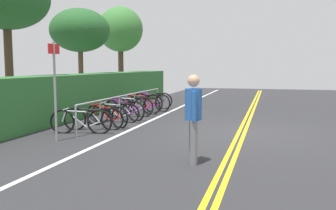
{
  "coord_description": "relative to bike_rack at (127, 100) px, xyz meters",
  "views": [
    {
      "loc": [
        -10.36,
        -0.74,
        1.86
      ],
      "look_at": [
        0.06,
        2.16,
        0.7
      ],
      "focal_mm": 39.47,
      "sensor_mm": 36.0,
      "label": 1
    }
  ],
  "objects": [
    {
      "name": "bicycle_5",
      "position": [
        0.39,
        0.06,
        -0.27
      ],
      "size": [
        0.5,
        1.7,
        0.78
      ],
      "color": "black",
      "rests_on": "ground_plane"
    },
    {
      "name": "bicycle_8",
      "position": [
        2.34,
        -0.13,
        -0.28
      ],
      "size": [
        0.65,
        1.77,
        0.76
      ],
      "color": "black",
      "rests_on": "ground_plane"
    },
    {
      "name": "tree_extra",
      "position": [
        7.42,
        3.35,
        3.2
      ],
      "size": [
        2.51,
        2.51,
        5.12
      ],
      "color": "#473323",
      "rests_on": "ground_plane"
    },
    {
      "name": "bicycle_7",
      "position": [
        1.7,
        0.14,
        -0.27
      ],
      "size": [
        0.46,
        1.84,
        0.78
      ],
      "color": "black",
      "rests_on": "ground_plane"
    },
    {
      "name": "pedestrian",
      "position": [
        -5.31,
        -3.46,
        0.34
      ],
      "size": [
        0.47,
        0.32,
        1.69
      ],
      "color": "slate",
      "rests_on": "ground_plane"
    },
    {
      "name": "bicycle_0",
      "position": [
        -3.09,
        0.13,
        -0.3
      ],
      "size": [
        0.54,
        1.7,
        0.72
      ],
      "color": "black",
      "rests_on": "ground_plane"
    },
    {
      "name": "tree_far_right",
      "position": [
        2.66,
        3.25,
        2.74
      ],
      "size": [
        2.61,
        2.61,
        4.34
      ],
      "color": "brown",
      "rests_on": "ground_plane"
    },
    {
      "name": "bike_lane_stripe_white",
      "position": [
        -1.72,
        -0.96,
        -0.63
      ],
      "size": [
        35.9,
        0.12,
        0.0
      ],
      "primitive_type": "cube",
      "color": "white",
      "rests_on": "ground_plane"
    },
    {
      "name": "bicycle_1",
      "position": [
        -2.47,
        0.06,
        -0.31
      ],
      "size": [
        0.56,
        1.74,
        0.7
      ],
      "color": "black",
      "rests_on": "ground_plane"
    },
    {
      "name": "bicycle_3",
      "position": [
        -0.96,
        0.04,
        -0.32
      ],
      "size": [
        0.46,
        1.65,
        0.69
      ],
      "color": "black",
      "rests_on": "ground_plane"
    },
    {
      "name": "hedge_backdrop",
      "position": [
        1.5,
        2.09,
        0.13
      ],
      "size": [
        16.18,
        1.22,
        1.54
      ],
      "primitive_type": "cube",
      "color": "#2D6B30",
      "rests_on": "ground_plane"
    },
    {
      "name": "centre_line_yellow_inner",
      "position": [
        -1.72,
        -4.19,
        -0.63
      ],
      "size": [
        35.9,
        0.1,
        0.0
      ],
      "primitive_type": "cube",
      "color": "gold",
      "rests_on": "ground_plane"
    },
    {
      "name": "centre_line_yellow_outer",
      "position": [
        -1.72,
        -4.03,
        -0.63
      ],
      "size": [
        35.9,
        0.1,
        0.0
      ],
      "primitive_type": "cube",
      "color": "gold",
      "rests_on": "ground_plane"
    },
    {
      "name": "sign_post_near",
      "position": [
        -4.17,
        0.22,
        0.82
      ],
      "size": [
        0.36,
        0.1,
        2.44
      ],
      "color": "gray",
      "rests_on": "ground_plane"
    },
    {
      "name": "bike_rack",
      "position": [
        0.0,
        0.0,
        0.0
      ],
      "size": [
        7.23,
        0.05,
        0.86
      ],
      "color": "#9EA0A5",
      "rests_on": "ground_plane"
    },
    {
      "name": "bicycle_9",
      "position": [
        3.06,
        0.08,
        -0.29
      ],
      "size": [
        0.46,
        1.76,
        0.75
      ],
      "color": "black",
      "rests_on": "ground_plane"
    },
    {
      "name": "ground_plane",
      "position": [
        -1.72,
        -4.11,
        -0.66
      ],
      "size": [
        39.89,
        11.25,
        0.05
      ],
      "primitive_type": "cube",
      "color": "#2B2B2D"
    },
    {
      "name": "bicycle_4",
      "position": [
        -0.35,
        -0.01,
        -0.3
      ],
      "size": [
        0.55,
        1.67,
        0.72
      ],
      "color": "black",
      "rests_on": "ground_plane"
    },
    {
      "name": "bicycle_6",
      "position": [
        1.03,
        0.01,
        -0.3
      ],
      "size": [
        0.62,
        1.72,
        0.71
      ],
      "color": "black",
      "rests_on": "ground_plane"
    },
    {
      "name": "bicycle_2",
      "position": [
        -1.79,
        -0.03,
        -0.31
      ],
      "size": [
        0.68,
        1.67,
        0.7
      ],
      "color": "black",
      "rests_on": "ground_plane"
    }
  ]
}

